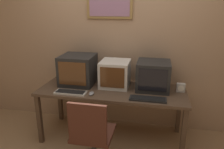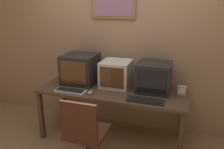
{
  "view_description": "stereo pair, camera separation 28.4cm",
  "coord_description": "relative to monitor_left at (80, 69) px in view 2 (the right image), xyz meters",
  "views": [
    {
      "loc": [
        0.55,
        -1.91,
        1.81
      ],
      "look_at": [
        0.0,
        0.74,
        0.93
      ],
      "focal_mm": 35.0,
      "sensor_mm": 36.0,
      "label": 1
    },
    {
      "loc": [
        0.83,
        -1.84,
        1.81
      ],
      "look_at": [
        0.0,
        0.74,
        0.93
      ],
      "focal_mm": 35.0,
      "sensor_mm": 36.0,
      "label": 2
    }
  ],
  "objects": [
    {
      "name": "desk_clock",
      "position": [
        1.39,
        -0.03,
        -0.15
      ],
      "size": [
        0.11,
        0.06,
        0.11
      ],
      "color": "#B7B2AD",
      "rests_on": "desk"
    },
    {
      "name": "monitor_center",
      "position": [
        0.53,
        0.02,
        -0.03
      ],
      "size": [
        0.39,
        0.4,
        0.35
      ],
      "color": "beige",
      "rests_on": "desk"
    },
    {
      "name": "desk",
      "position": [
        0.51,
        -0.12,
        -0.28
      ],
      "size": [
        1.94,
        0.74,
        0.73
      ],
      "color": "#4C3828",
      "rests_on": "ground_plane"
    },
    {
      "name": "wall_back",
      "position": [
        0.51,
        0.36,
        0.37
      ],
      "size": [
        8.0,
        0.08,
        2.6
      ],
      "color": "tan",
      "rests_on": "ground_plane"
    },
    {
      "name": "mouse_near_keyboard",
      "position": [
        0.3,
        -0.36,
        -0.19
      ],
      "size": [
        0.06,
        0.11,
        0.03
      ],
      "color": "gray",
      "rests_on": "desk"
    },
    {
      "name": "office_chair",
      "position": [
        0.45,
        -0.86,
        -0.52
      ],
      "size": [
        0.44,
        0.44,
        0.92
      ],
      "color": "black",
      "rests_on": "ground_plane"
    },
    {
      "name": "keyboard_side",
      "position": [
        1.0,
        -0.37,
        -0.19
      ],
      "size": [
        0.43,
        0.14,
        0.03
      ],
      "color": "black",
      "rests_on": "desk"
    },
    {
      "name": "monitor_right",
      "position": [
        1.04,
        0.01,
        -0.02
      ],
      "size": [
        0.43,
        0.44,
        0.37
      ],
      "color": "black",
      "rests_on": "desk"
    },
    {
      "name": "monitor_left",
      "position": [
        0.0,
        0.0,
        0.0
      ],
      "size": [
        0.46,
        0.45,
        0.41
      ],
      "color": "black",
      "rests_on": "desk"
    },
    {
      "name": "keyboard_main",
      "position": [
        0.03,
        -0.37,
        -0.19
      ],
      "size": [
        0.4,
        0.15,
        0.03
      ],
      "color": "beige",
      "rests_on": "desk"
    }
  ]
}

